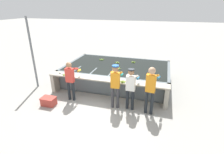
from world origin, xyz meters
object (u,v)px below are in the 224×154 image
object	(u,v)px
banana_bunch_floating_5	(133,62)
crate	(49,101)
support_post_left	(32,54)
knife_0	(61,74)
banana_bunch_floating_0	(102,59)
worker_2	(131,85)
banana_bunch_ledge_1	(123,82)
worker_3	(151,86)
worker_1	(115,82)
banana_bunch_floating_4	(117,62)
banana_bunch_floating_1	(67,68)
worker_0	(70,78)
banana_bunch_floating_2	(118,68)
banana_bunch_floating_3	(114,74)
banana_bunch_ledge_0	(65,75)

from	to	relation	value
banana_bunch_floating_5	crate	world-z (taller)	banana_bunch_floating_5
banana_bunch_floating_5	support_post_left	xyz separation A→B (m)	(-4.17, -2.34, 0.71)
knife_0	banana_bunch_floating_0	bearing A→B (deg)	68.46
worker_2	banana_bunch_ledge_1	distance (m)	0.56
worker_3	banana_bunch_floating_0	distance (m)	4.19
worker_1	support_post_left	distance (m)	4.15
worker_3	banana_bunch_floating_4	world-z (taller)	worker_3
banana_bunch_floating_1	banana_bunch_floating_0	bearing A→B (deg)	59.65
worker_1	knife_0	xyz separation A→B (m)	(-2.59, 0.53, -0.15)
worker_0	banana_bunch_floating_2	world-z (taller)	worker_0
banana_bunch_floating_3	banana_bunch_ledge_1	world-z (taller)	banana_bunch_ledge_1
banana_bunch_ledge_0	support_post_left	distance (m)	1.89
worker_1	banana_bunch_floating_5	size ratio (longest dim) A/B	6.98
worker_1	banana_bunch_floating_1	distance (m)	2.93
banana_bunch_floating_1	support_post_left	world-z (taller)	support_post_left
banana_bunch_floating_2	crate	bearing A→B (deg)	-130.64
banana_bunch_ledge_0	worker_0	bearing A→B (deg)	-40.83
banana_bunch_floating_1	crate	distance (m)	1.95
worker_2	worker_3	distance (m)	0.71
banana_bunch_floating_4	banana_bunch_ledge_0	world-z (taller)	banana_bunch_ledge_0
banana_bunch_ledge_1	knife_0	bearing A→B (deg)	178.16
banana_bunch_floating_2	banana_bunch_ledge_0	xyz separation A→B (m)	(-1.91, -1.40, 0.00)
worker_0	banana_bunch_floating_4	distance (m)	2.93
worker_3	banana_bunch_floating_1	world-z (taller)	worker_3
banana_bunch_floating_0	support_post_left	xyz separation A→B (m)	(-2.44, -2.31, 0.71)
knife_0	worker_0	bearing A→B (deg)	-32.78
worker_2	worker_3	size ratio (longest dim) A/B	0.91
banana_bunch_floating_3	knife_0	bearing A→B (deg)	-163.83
banana_bunch_floating_4	knife_0	distance (m)	2.93
banana_bunch_floating_5	knife_0	size ratio (longest dim) A/B	0.71
worker_0	worker_3	distance (m)	3.11
worker_2	banana_bunch_floating_1	world-z (taller)	worker_2
worker_1	banana_bunch_floating_5	distance (m)	3.05
worker_3	banana_bunch_floating_2	size ratio (longest dim) A/B	6.20
banana_bunch_floating_3	worker_0	bearing A→B (deg)	-142.61
banana_bunch_floating_2	banana_bunch_ledge_1	bearing A→B (deg)	-68.06
worker_2	banana_bunch_floating_3	size ratio (longest dim) A/B	5.66
banana_bunch_floating_4	knife_0	xyz separation A→B (m)	(-1.92, -2.21, -0.01)
worker_3	banana_bunch_floating_3	size ratio (longest dim) A/B	6.24
worker_2	support_post_left	xyz separation A→B (m)	(-4.60, 0.65, 0.64)
banana_bunch_floating_0	knife_0	size ratio (longest dim) A/B	0.83
banana_bunch_ledge_0	banana_bunch_ledge_1	xyz separation A→B (m)	(2.48, -0.01, -0.00)
banana_bunch_floating_0	worker_2	bearing A→B (deg)	-53.87
banana_bunch_floating_2	knife_0	xyz separation A→B (m)	(-2.19, -1.32, -0.01)
banana_bunch_floating_0	banana_bunch_ledge_0	xyz separation A→B (m)	(-0.70, -2.56, 0.00)
worker_0	banana_bunch_floating_1	bearing A→B (deg)	125.46
worker_2	banana_bunch_floating_2	bearing A→B (deg)	117.89
worker_0	worker_1	xyz separation A→B (m)	(1.85, -0.06, 0.06)
banana_bunch_floating_0	banana_bunch_floating_1	size ratio (longest dim) A/B	1.00
worker_0	worker_2	bearing A→B (deg)	-0.18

